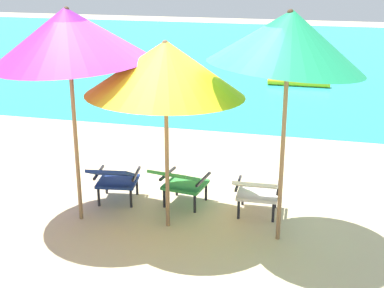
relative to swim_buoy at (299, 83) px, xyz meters
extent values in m
plane|color=#CCB78E|center=(-1.02, -3.93, -0.10)|extent=(40.00, 40.00, 0.00)
cube|color=#28B2B7|center=(-1.02, 4.68, -0.09)|extent=(40.00, 18.00, 0.01)
cylinder|color=yellow|center=(0.00, 0.00, 0.00)|extent=(1.60, 0.18, 0.18)
cube|color=navy|center=(-1.96, -7.72, 0.18)|extent=(0.59, 0.57, 0.04)
cube|color=navy|center=(-1.90, -8.08, 0.45)|extent=(0.59, 0.59, 0.27)
cylinder|color=black|center=(-2.21, -7.54, 0.03)|extent=(0.04, 0.04, 0.26)
cylinder|color=black|center=(-1.77, -7.48, 0.03)|extent=(0.04, 0.04, 0.26)
cylinder|color=black|center=(-2.14, -7.96, 0.03)|extent=(0.04, 0.04, 0.26)
cylinder|color=black|center=(-1.71, -7.89, 0.03)|extent=(0.04, 0.04, 0.26)
cube|color=black|center=(-2.21, -7.76, 0.30)|extent=(0.10, 0.50, 0.03)
cube|color=black|center=(-1.70, -7.68, 0.30)|extent=(0.10, 0.50, 0.03)
cube|color=#338E3D|center=(-1.03, -7.60, 0.18)|extent=(0.58, 0.57, 0.04)
cube|color=#338E3D|center=(-1.08, -7.96, 0.45)|extent=(0.59, 0.58, 0.27)
cylinder|color=black|center=(-1.22, -7.36, 0.03)|extent=(0.04, 0.04, 0.26)
cylinder|color=black|center=(-0.79, -7.42, 0.03)|extent=(0.04, 0.04, 0.26)
cylinder|color=black|center=(-1.28, -7.78, 0.03)|extent=(0.04, 0.04, 0.26)
cylinder|color=black|center=(-0.84, -7.84, 0.03)|extent=(0.04, 0.04, 0.26)
cube|color=black|center=(-1.29, -7.57, 0.30)|extent=(0.10, 0.50, 0.03)
cube|color=black|center=(-0.77, -7.64, 0.30)|extent=(0.10, 0.50, 0.03)
cube|color=silver|center=(-0.05, -7.65, 0.18)|extent=(0.54, 0.52, 0.04)
cube|color=silver|center=(-0.03, -8.02, 0.45)|extent=(0.54, 0.53, 0.27)
cylinder|color=black|center=(-0.27, -7.45, 0.03)|extent=(0.04, 0.04, 0.26)
cylinder|color=black|center=(0.17, -7.44, 0.03)|extent=(0.04, 0.04, 0.26)
cylinder|color=black|center=(-0.26, -7.87, 0.03)|extent=(0.04, 0.04, 0.26)
cylinder|color=black|center=(0.18, -7.86, 0.03)|extent=(0.04, 0.04, 0.26)
cube|color=black|center=(-0.30, -7.66, 0.30)|extent=(0.05, 0.50, 0.03)
cube|color=black|center=(0.21, -7.64, 0.30)|extent=(0.05, 0.50, 0.03)
cylinder|color=olive|center=(-2.21, -8.36, 0.93)|extent=(0.05, 0.05, 2.05)
cone|color=purple|center=(-2.21, -8.36, 2.24)|extent=(2.63, 2.62, 0.73)
sphere|color=#4C3823|center=(-2.21, -8.36, 2.52)|extent=(0.07, 0.07, 0.07)
cylinder|color=olive|center=(-1.08, -8.28, 0.76)|extent=(0.05, 0.05, 1.71)
cone|color=yellow|center=(-1.08, -8.28, 1.89)|extent=(2.60, 2.60, 0.68)
sphere|color=#4C3823|center=(-1.08, -8.28, 2.17)|extent=(0.07, 0.07, 0.07)
cylinder|color=olive|center=(0.28, -8.28, 0.95)|extent=(0.05, 0.05, 2.09)
cone|color=#1E9E60|center=(0.28, -8.28, 2.27)|extent=(2.37, 2.35, 0.76)
sphere|color=#4C3823|center=(0.28, -8.28, 2.54)|extent=(0.07, 0.07, 0.07)
camera|label=1|loc=(0.71, -14.13, 3.08)|focal=50.98mm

